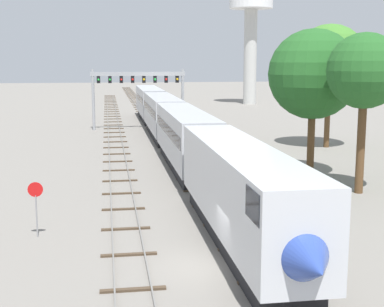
# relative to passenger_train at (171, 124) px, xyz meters

# --- Properties ---
(ground_plane) EXTENTS (400.00, 400.00, 0.00)m
(ground_plane) POSITION_rel_passenger_train_xyz_m (-2.00, -31.99, -2.60)
(ground_plane) COLOR gray
(track_main) EXTENTS (2.60, 200.00, 0.16)m
(track_main) POSITION_rel_passenger_train_xyz_m (0.00, 28.01, -2.54)
(track_main) COLOR slate
(track_main) RESTS_ON ground
(track_near) EXTENTS (2.60, 160.00, 0.16)m
(track_near) POSITION_rel_passenger_train_xyz_m (-5.50, 8.01, -2.54)
(track_near) COLOR slate
(track_near) RESTS_ON ground
(passenger_train) EXTENTS (3.04, 77.01, 4.80)m
(passenger_train) POSITION_rel_passenger_train_xyz_m (0.00, 0.00, 0.00)
(passenger_train) COLOR silver
(passenger_train) RESTS_ON ground
(signal_gantry) EXTENTS (12.10, 0.49, 7.74)m
(signal_gantry) POSITION_rel_passenger_train_xyz_m (-2.25, 17.07, 3.16)
(signal_gantry) COLOR #999BA0
(signal_gantry) RESTS_ON ground
(water_tower) EXTENTS (8.78, 8.78, 24.54)m
(water_tower) POSITION_rel_passenger_train_xyz_m (22.51, 55.38, 16.27)
(water_tower) COLOR beige
(water_tower) RESTS_ON ground
(stop_sign) EXTENTS (0.76, 0.08, 2.88)m
(stop_sign) POSITION_rel_passenger_train_xyz_m (-10.00, -26.57, -0.73)
(stop_sign) COLOR gray
(stop_sign) RESTS_ON ground
(trackside_tree_left) EXTENTS (6.83, 6.83, 11.28)m
(trackside_tree_left) POSITION_rel_passenger_train_xyz_m (9.19, -14.22, 5.23)
(trackside_tree_left) COLOR brown
(trackside_tree_left) RESTS_ON ground
(trackside_tree_mid) EXTENTS (7.53, 7.53, 12.51)m
(trackside_tree_mid) POSITION_rel_passenger_train_xyz_m (16.05, -0.73, 6.12)
(trackside_tree_mid) COLOR brown
(trackside_tree_mid) RESTS_ON ground
(trackside_tree_right) EXTENTS (5.01, 5.01, 10.74)m
(trackside_tree_right) POSITION_rel_passenger_train_xyz_m (10.46, -20.06, 5.55)
(trackside_tree_right) COLOR brown
(trackside_tree_right) RESTS_ON ground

